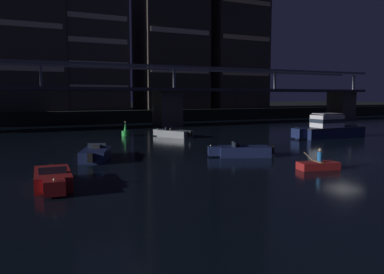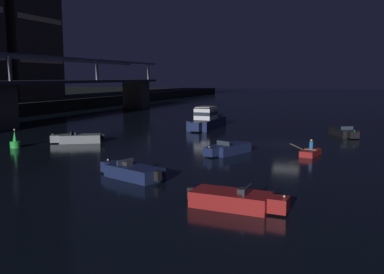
{
  "view_description": "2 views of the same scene",
  "coord_description": "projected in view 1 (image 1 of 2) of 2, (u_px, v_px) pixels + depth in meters",
  "views": [
    {
      "loc": [
        -23.25,
        -21.29,
        4.72
      ],
      "look_at": [
        -7.93,
        10.6,
        0.96
      ],
      "focal_mm": 36.02,
      "sensor_mm": 36.0,
      "label": 1
    },
    {
      "loc": [
        -41.1,
        -5.38,
        6.46
      ],
      "look_at": [
        -5.55,
        7.73,
        1.09
      ],
      "focal_mm": 39.55,
      "sensor_mm": 36.0,
      "label": 2
    }
  ],
  "objects": [
    {
      "name": "far_riverbank",
      "position": [
        101.0,
        110.0,
        105.01
      ],
      "size": [
        240.0,
        80.0,
        2.2
      ],
      "primitive_type": "cube",
      "color": "black",
      "rests_on": "ground"
    },
    {
      "name": "tower_east_tall",
      "position": [
        230.0,
        24.0,
        84.38
      ],
      "size": [
        12.2,
        13.6,
        36.65
      ],
      "color": "#38332D",
      "rests_on": "far_riverbank"
    },
    {
      "name": "speedboat_mid_center",
      "position": [
        242.0,
        151.0,
        30.23
      ],
      "size": [
        5.04,
        3.19,
        1.16
      ],
      "color": "#19234C",
      "rests_on": "ground"
    },
    {
      "name": "tower_west_low",
      "position": [
        19.0,
        9.0,
        67.47
      ],
      "size": [
        13.94,
        13.97,
        35.89
      ],
      "color": "#423D38",
      "rests_on": "far_riverbank"
    },
    {
      "name": "dinghy_with_paddler",
      "position": [
        318.0,
        165.0,
        24.92
      ],
      "size": [
        2.78,
        2.59,
        1.36
      ],
      "color": "maroon",
      "rests_on": "ground"
    },
    {
      "name": "speedboat_near_center",
      "position": [
        96.0,
        154.0,
        28.76
      ],
      "size": [
        3.05,
        5.1,
        1.16
      ],
      "color": "#19234C",
      "rests_on": "ground"
    },
    {
      "name": "ground_plane",
      "position": [
        344.0,
        158.0,
        29.59
      ],
      "size": [
        400.0,
        400.0,
        0.0
      ],
      "primitive_type": "plane",
      "color": "black"
    },
    {
      "name": "cabin_cruiser_near_left",
      "position": [
        329.0,
        128.0,
        43.9
      ],
      "size": [
        9.18,
        2.83,
        2.79
      ],
      "color": "#19234C",
      "rests_on": "ground"
    },
    {
      "name": "speedboat_mid_left",
      "position": [
        173.0,
        133.0,
        44.58
      ],
      "size": [
        3.59,
        4.87,
        1.16
      ],
      "color": "gray",
      "rests_on": "ground"
    },
    {
      "name": "speedboat_near_right",
      "position": [
        53.0,
        179.0,
        20.08
      ],
      "size": [
        2.07,
        5.22,
        1.16
      ],
      "color": "maroon",
      "rests_on": "ground"
    },
    {
      "name": "river_bridge",
      "position": [
        167.0,
        98.0,
        61.63
      ],
      "size": [
        82.12,
        6.4,
        9.38
      ],
      "color": "#4C4944",
      "rests_on": "ground"
    },
    {
      "name": "channel_buoy",
      "position": [
        125.0,
        132.0,
        45.8
      ],
      "size": [
        0.9,
        0.9,
        1.76
      ],
      "color": "green",
      "rests_on": "ground"
    },
    {
      "name": "tower_west_tall",
      "position": [
        93.0,
        54.0,
        72.32
      ],
      "size": [
        11.27,
        10.56,
        21.01
      ],
      "color": "#423D38",
      "rests_on": "far_riverbank"
    },
    {
      "name": "tower_central",
      "position": [
        170.0,
        15.0,
        76.37
      ],
      "size": [
        12.97,
        10.22,
        37.37
      ],
      "color": "#38332D",
      "rests_on": "far_riverbank"
    }
  ]
}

